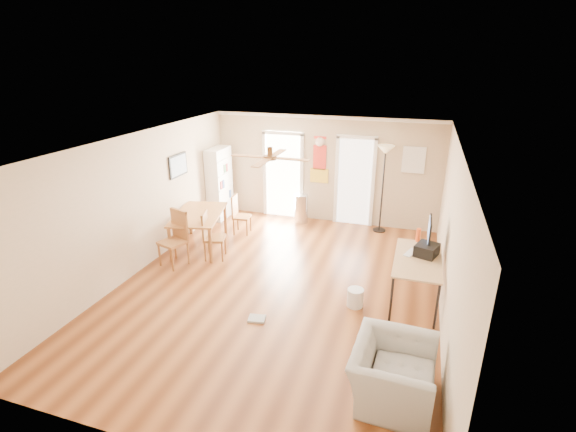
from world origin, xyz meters
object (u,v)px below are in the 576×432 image
(dining_chair_right_b, at_px, (215,236))
(computer_desk, at_px, (415,280))
(trash_can, at_px, (301,209))
(wastebasket_b, at_px, (402,337))
(armchair, at_px, (393,373))
(dining_chair_right_a, at_px, (242,215))
(dining_table, at_px, (200,230))
(torchiere_lamp, at_px, (382,190))
(printer, at_px, (427,250))
(bookshelf, at_px, (219,183))
(dining_chair_near, at_px, (172,239))
(wastebasket_a, at_px, (355,298))

(dining_chair_right_b, xyz_separation_m, computer_desk, (3.93, -0.45, -0.09))
(trash_can, relative_size, wastebasket_b, 2.70)
(dining_chair_right_b, xyz_separation_m, armchair, (3.75, -2.75, -0.14))
(dining_chair_right_a, distance_m, computer_desk, 4.32)
(dining_table, bearing_deg, torchiere_lamp, 30.46)
(torchiere_lamp, height_order, printer, torchiere_lamp)
(bookshelf, bearing_deg, torchiere_lamp, -9.30)
(dining_chair_right_b, relative_size, computer_desk, 0.66)
(computer_desk, bearing_deg, bookshelf, 151.78)
(dining_table, xyz_separation_m, dining_chair_near, (-0.08, -0.89, 0.16))
(dining_chair_right_a, xyz_separation_m, computer_desk, (3.93, -1.81, -0.05))
(printer, bearing_deg, dining_chair_right_a, 176.77)
(dining_chair_near, height_order, armchair, dining_chair_near)
(dining_chair_near, relative_size, wastebasket_b, 4.08)
(torchiere_lamp, xyz_separation_m, computer_desk, (0.89, -2.92, -0.62))
(computer_desk, height_order, wastebasket_a, computer_desk)
(computer_desk, bearing_deg, dining_chair_right_a, 155.27)
(trash_can, height_order, wastebasket_b, trash_can)
(wastebasket_a, bearing_deg, trash_can, 119.63)
(dining_table, relative_size, wastebasket_b, 5.81)
(bookshelf, bearing_deg, dining_chair_right_a, -54.08)
(dining_chair_near, xyz_separation_m, printer, (4.68, 0.24, 0.35))
(printer, height_order, wastebasket_b, printer)
(dining_chair_right_a, distance_m, dining_chair_right_b, 1.36)
(wastebasket_b, xyz_separation_m, armchair, (-0.07, -1.04, 0.22))
(wastebasket_a, distance_m, armchair, 1.99)
(dining_chair_right_b, distance_m, printer, 4.08)
(dining_chair_right_a, height_order, armchair, dining_chair_right_a)
(torchiere_lamp, height_order, wastebasket_b, torchiere_lamp)
(dining_table, relative_size, dining_chair_near, 1.42)
(wastebasket_b, bearing_deg, dining_chair_right_b, 155.92)
(dining_chair_right_b, distance_m, dining_chair_near, 0.83)
(dining_table, xyz_separation_m, computer_desk, (4.48, -0.81, 0.01))
(computer_desk, bearing_deg, armchair, -94.42)
(computer_desk, bearing_deg, torchiere_lamp, 106.92)
(printer, relative_size, wastebasket_a, 1.21)
(torchiere_lamp, height_order, computer_desk, torchiere_lamp)
(bookshelf, xyz_separation_m, printer, (5.00, -2.46, -0.00))
(dining_chair_near, height_order, wastebasket_b, dining_chair_near)
(dining_chair_near, bearing_deg, wastebasket_a, 12.48)
(bookshelf, xyz_separation_m, computer_desk, (4.88, -2.62, -0.50))
(dining_chair_right_a, relative_size, computer_desk, 0.61)
(dining_chair_right_a, bearing_deg, printer, -118.62)
(dining_table, xyz_separation_m, torchiere_lamp, (3.59, 2.11, 0.63))
(dining_table, bearing_deg, trash_can, 50.90)
(dining_chair_right_a, bearing_deg, computer_desk, -121.21)
(dining_chair_right_a, bearing_deg, trash_can, -53.07)
(computer_desk, distance_m, wastebasket_b, 1.29)
(dining_chair_near, distance_m, trash_can, 3.44)
(dining_chair_near, relative_size, trash_can, 1.51)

